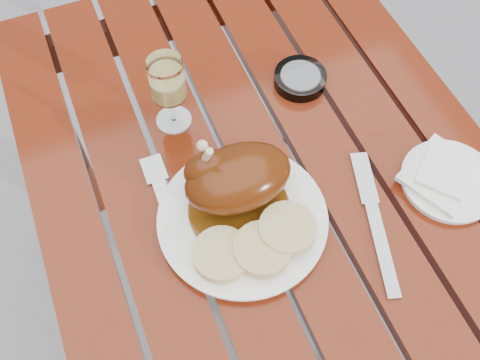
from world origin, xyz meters
The scene contains 11 objects.
ground centered at (0.00, 0.00, 0.00)m, with size 60.00×60.00×0.00m, color slate.
table centered at (0.00, 0.00, 0.38)m, with size 0.80×1.20×0.75m, color maroon.
dinner_plate centered at (-0.08, -0.03, 0.76)m, with size 0.28×0.28×0.02m, color white.
roast_duck centered at (-0.08, 0.02, 0.82)m, with size 0.18×0.17×0.13m.
bread_dumplings centered at (-0.08, -0.09, 0.78)m, with size 0.20×0.11×0.03m.
wine_glass centered at (-0.12, 0.21, 0.83)m, with size 0.07×0.07×0.15m, color #E5CB68.
side_plate centered at (0.28, -0.10, 0.76)m, with size 0.17×0.17×0.01m, color white.
napkin centered at (0.27, -0.09, 0.77)m, with size 0.12×0.11×0.01m, color white.
ashtray centered at (0.14, 0.21, 0.76)m, with size 0.10×0.10×0.03m, color #B2B7BC.
fork centered at (-0.19, 0.03, 0.75)m, with size 0.02×0.19×0.01m, color gray.
knife centered at (0.12, -0.13, 0.75)m, with size 0.02×0.23×0.01m, color gray.
Camera 1 is at (-0.23, -0.39, 1.55)m, focal length 40.00 mm.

